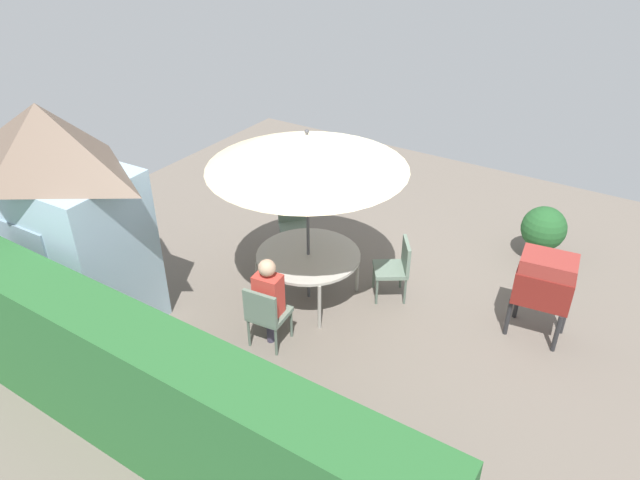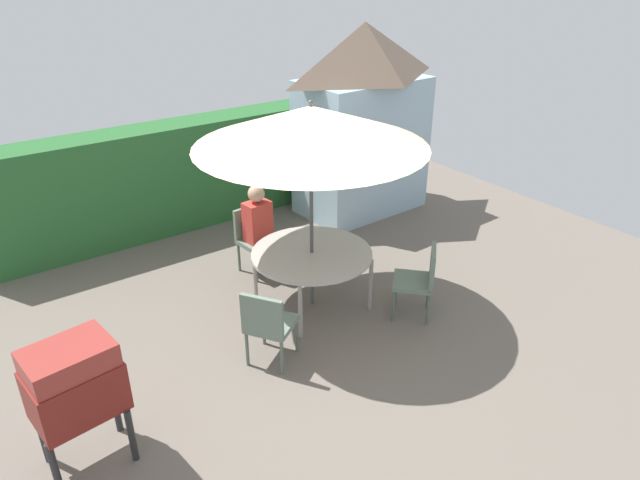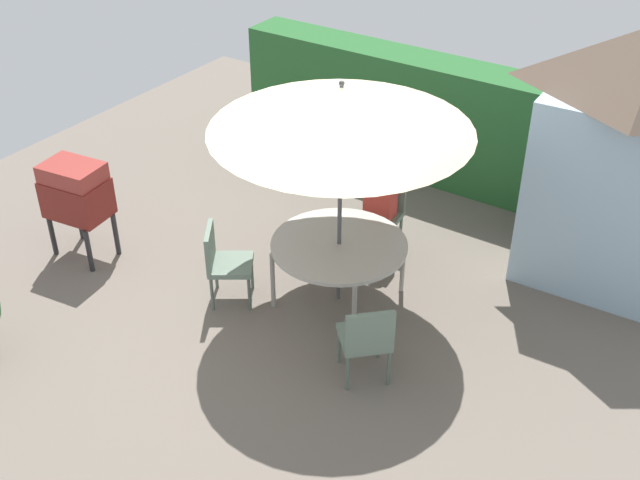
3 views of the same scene
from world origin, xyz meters
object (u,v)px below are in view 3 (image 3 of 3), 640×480
object	(u,v)px
chair_far_side	(223,259)
chair_toward_hedge	(367,337)
patio_umbrella	(341,109)
bbq_grill	(76,192)
person_in_red	(381,193)
garden_shed	(637,160)
chair_near_shed	(383,209)
patio_table	(339,247)

from	to	relation	value
chair_far_side	chair_toward_hedge	world-z (taller)	same
patio_umbrella	bbq_grill	distance (m)	3.42
patio_umbrella	chair_far_side	world-z (taller)	patio_umbrella
chair_toward_hedge	person_in_red	size ratio (longest dim) A/B	0.71
bbq_grill	chair_far_side	world-z (taller)	bbq_grill
garden_shed	chair_toward_hedge	distance (m)	3.44
patio_umbrella	bbq_grill	bearing A→B (deg)	-162.61
chair_far_side	chair_near_shed	bearing A→B (deg)	64.08
garden_shed	person_in_red	distance (m)	2.76
patio_table	chair_near_shed	world-z (taller)	chair_near_shed
chair_near_shed	person_in_red	bearing A→B (deg)	-83.61
patio_table	chair_near_shed	xyz separation A→B (m)	(-0.13, 1.17, -0.16)
garden_shed	bbq_grill	size ratio (longest dim) A/B	2.51
chair_near_shed	bbq_grill	bearing A→B (deg)	-143.56
chair_far_side	person_in_red	xyz separation A→B (m)	(0.91, 1.78, 0.26)
chair_near_shed	chair_toward_hedge	xyz separation A→B (m)	(1.04, -2.11, 0.00)
patio_umbrella	chair_far_side	bearing A→B (deg)	-146.17
patio_table	bbq_grill	xyz separation A→B (m)	(-2.97, -0.93, 0.17)
bbq_grill	person_in_red	bearing A→B (deg)	35.22
chair_far_side	chair_toward_hedge	distance (m)	1.96
bbq_grill	chair_near_shed	bearing A→B (deg)	36.44
bbq_grill	chair_near_shed	xyz separation A→B (m)	(2.84, 2.10, -0.33)
patio_umbrella	chair_near_shed	distance (m)	2.10
garden_shed	person_in_red	bearing A→B (deg)	-159.81
person_in_red	chair_toward_hedge	bearing A→B (deg)	-63.03
patio_table	garden_shed	bearing A→B (deg)	40.10
garden_shed	patio_umbrella	size ratio (longest dim) A/B	1.15
garden_shed	patio_umbrella	world-z (taller)	garden_shed
chair_near_shed	chair_toward_hedge	world-z (taller)	same
patio_table	chair_toward_hedge	xyz separation A→B (m)	(0.91, -0.94, -0.16)
chair_toward_hedge	bbq_grill	bearing A→B (deg)	179.85
chair_toward_hedge	chair_near_shed	bearing A→B (deg)	116.23
bbq_grill	person_in_red	distance (m)	3.49
bbq_grill	chair_far_side	size ratio (longest dim) A/B	1.33
patio_umbrella	chair_toward_hedge	size ratio (longest dim) A/B	2.90
bbq_grill	patio_umbrella	bearing A→B (deg)	17.39
garden_shed	chair_far_side	xyz separation A→B (m)	(-3.41, -2.69, -1.02)
patio_umbrella	person_in_red	size ratio (longest dim) A/B	2.07
chair_toward_hedge	patio_umbrella	bearing A→B (deg)	133.97
chair_far_side	chair_toward_hedge	xyz separation A→B (m)	(1.94, -0.25, 0.00)
patio_table	person_in_red	xyz separation A→B (m)	(-0.12, 1.08, 0.10)
person_in_red	patio_umbrella	bearing A→B (deg)	-83.61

